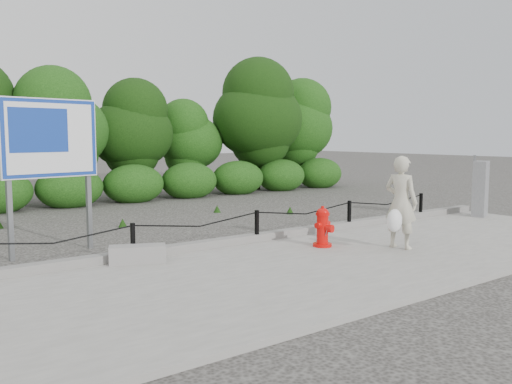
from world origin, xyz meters
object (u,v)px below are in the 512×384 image
at_px(fire_hydrant, 323,227).
at_px(utility_cabinet, 480,189).
at_px(concrete_block, 138,254).
at_px(advertising_sign, 50,145).
at_px(pedestrian, 401,203).

relative_size(fire_hydrant, utility_cabinet, 0.49).
height_order(concrete_block, utility_cabinet, utility_cabinet).
distance_m(concrete_block, advertising_sign, 2.56).
bearing_deg(fire_hydrant, utility_cabinet, -10.38).
bearing_deg(concrete_block, advertising_sign, 113.92).
relative_size(pedestrian, advertising_sign, 0.61).
xyz_separation_m(fire_hydrant, utility_cabinet, (5.71, 0.36, 0.34)).
bearing_deg(pedestrian, fire_hydrant, 34.09).
relative_size(utility_cabinet, advertising_sign, 0.56).
distance_m(utility_cabinet, advertising_sign, 10.03).
bearing_deg(advertising_sign, concrete_block, -75.01).
bearing_deg(advertising_sign, utility_cabinet, -21.74).
xyz_separation_m(utility_cabinet, advertising_sign, (-9.71, 2.21, 1.15)).
xyz_separation_m(pedestrian, utility_cabinet, (4.73, 1.30, -0.12)).
distance_m(fire_hydrant, advertising_sign, 4.98).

